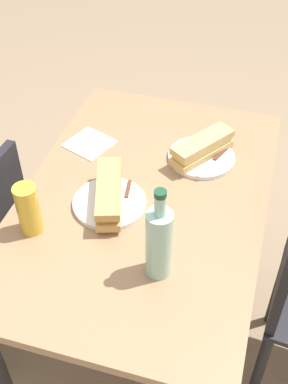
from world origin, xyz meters
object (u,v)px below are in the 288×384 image
plate_near (201,157)px  knife_far (126,198)px  baguette_sandwich_near (202,147)px  dining_table (144,225)px  knife_near (214,160)px  baguette_sandwich_far (109,193)px  water_bottle (159,242)px  beer_glass (28,209)px  plate_far (109,203)px

plate_near → knife_far: bearing=-33.5°
baguette_sandwich_near → knife_far: 0.32m
dining_table → knife_far: (0.04, -0.04, 0.15)m
knife_near → baguette_sandwich_far: baguette_sandwich_far is taller
plate_near → baguette_sandwich_far: bearing=-37.1°
baguette_sandwich_far → plate_near: bearing=142.9°
dining_table → plate_near: (-0.23, 0.13, 0.14)m
dining_table → baguette_sandwich_far: baguette_sandwich_far is taller
baguette_sandwich_far → water_bottle: size_ratio=0.92×
baguette_sandwich_far → beer_glass: 0.24m
knife_near → water_bottle: size_ratio=0.60×
baguette_sandwich_near → knife_near: size_ratio=1.34×
plate_near → beer_glass: beer_glass is taller
water_bottle → knife_near: bearing=172.5°
dining_table → water_bottle: (0.26, 0.11, 0.24)m
knife_near → knife_far: bearing=-41.6°
plate_far → baguette_sandwich_far: (-0.00, 0.00, 0.04)m
plate_near → baguette_sandwich_far: (0.29, -0.22, 0.04)m
baguette_sandwich_near → plate_far: baguette_sandwich_near is taller
baguette_sandwich_far → water_bottle: 0.29m
plate_near → knife_near: bearing=69.4°
knife_near → plate_far: 0.39m
dining_table → water_bottle: water_bottle is taller
plate_near → knife_near: size_ratio=1.29×
knife_near → knife_far: same height
baguette_sandwich_near → baguette_sandwich_far: bearing=-37.1°
plate_far → baguette_sandwich_far: 0.04m
knife_near → plate_far: (0.28, -0.27, -0.01)m
dining_table → water_bottle: 0.37m
dining_table → knife_far: bearing=-50.5°
baguette_sandwich_near → beer_glass: (0.45, -0.40, 0.03)m
dining_table → knife_near: 0.31m
baguette_sandwich_near → water_bottle: bearing=-2.0°
baguette_sandwich_near → water_bottle: (0.49, -0.02, 0.06)m
baguette_sandwich_near → knife_far: baguette_sandwich_near is taller
plate_near → knife_far: knife_far is taller
plate_near → baguette_sandwich_far: baguette_sandwich_far is taller
knife_far → water_bottle: water_bottle is taller
baguette_sandwich_far → knife_far: 0.06m
beer_glass → knife_far: bearing=128.9°
knife_far → baguette_sandwich_far: bearing=-59.9°
plate_near → baguette_sandwich_far: 0.37m
dining_table → water_bottle: size_ratio=3.91×
dining_table → knife_far: 0.16m
knife_near → beer_glass: (0.43, -0.45, 0.06)m
baguette_sandwich_near → beer_glass: beer_glass is taller
baguette_sandwich_near → baguette_sandwich_far: size_ratio=0.87×
knife_near → dining_table: bearing=-39.8°
knife_near → water_bottle: water_bottle is taller
baguette_sandwich_far → beer_glass: size_ratio=1.65×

